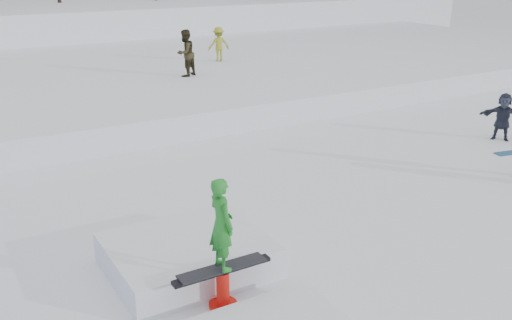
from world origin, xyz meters
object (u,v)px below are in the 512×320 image
walker_olive (185,53)px  jib_rail_feature (206,272)px  spectator_dark (503,117)px  walker_ygreen (219,44)px

walker_olive → jib_rail_feature: (-5.28, -12.62, -1.37)m
walker_olive → spectator_dark: (5.69, -9.74, -0.98)m
walker_olive → walker_ygreen: size_ratio=1.20×
walker_olive → jib_rail_feature: walker_olive is taller
walker_ygreen → spectator_dark: walker_ygreen is taller
walker_olive → jib_rail_feature: bearing=38.7°
walker_olive → walker_ygreen: (2.59, 2.34, -0.14)m
walker_olive → walker_ygreen: bearing=-166.6°
spectator_dark → jib_rail_feature: jib_rail_feature is taller
walker_olive → spectator_dark: size_ratio=1.26×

